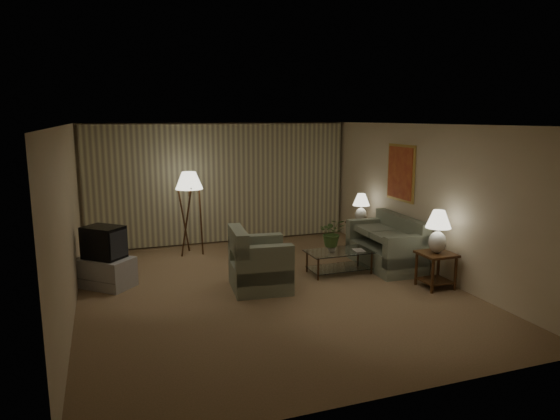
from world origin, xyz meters
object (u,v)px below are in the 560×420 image
Objects in this scene: crt_tv at (104,242)px; tv_cabinet at (106,272)px; side_table_far at (360,231)px; vase at (332,248)px; sofa at (385,247)px; floor_lamp at (190,212)px; armchair at (260,265)px; ottoman at (255,248)px; table_lamp_far at (361,205)px; coffee_table at (339,258)px; side_table_near at (436,264)px; table_lamp_near at (438,228)px.

tv_cabinet is at bearing 0.00° from crt_tv.
side_table_far is 1.89m from vase.
sofa is 3.99m from floor_lamp.
armchair reaches higher than side_table_far.
sofa reaches higher than vase.
ottoman is (0.46, 1.81, -0.22)m from armchair.
armchair is 0.68× the size of floor_lamp.
floor_lamp is (-3.35, 2.11, 0.52)m from sofa.
coffee_table is (-1.17, -1.35, -0.69)m from table_lamp_far.
side_table_near is 3.91× the size of vase.
table_lamp_near is at bearing -46.89° from coffee_table.
tv_cabinet is (-5.20, 1.90, -0.16)m from side_table_near.
armchair is 1.50m from vase.
crt_tv is at bearing 159.94° from table_lamp_near.
table_lamp_near is 0.94× the size of crt_tv.
sofa is 1.04× the size of floor_lamp.
armchair is 3.29m from table_lamp_far.
table_lamp_far is at bearing 45.64° from vase.
crt_tv is 4.97× the size of vase.
side_table_near is 5.55m from crt_tv.
table_lamp_near is 1.23× the size of ottoman.
vase is (-1.32, -1.35, 0.09)m from side_table_far.
sofa is 2.49× the size of table_lamp_near.
vase is at bearing -134.36° from side_table_far.
side_table_near is 0.58× the size of tv_cabinet.
crt_tv reaches higher than vase.
tv_cabinet is at bearing 159.94° from side_table_near.
side_table_far is at bearing 90.00° from table_lamp_near.
sofa reaches higher than side_table_far.
crt_tv is at bearing 159.94° from side_table_near.
table_lamp_far is 3.60m from floor_lamp.
floor_lamp is at bearing 85.10° from tv_cabinet.
side_table_far is 0.83× the size of table_lamp_near.
crt_tv is (-5.20, 1.90, 0.36)m from side_table_near.
side_table_near is 3.59m from ottoman.
sofa is at bearing -96.84° from side_table_far.
crt_tv is 3.06m from ottoman.
table_lamp_near is 0.69× the size of tv_cabinet.
coffee_table reaches higher than ottoman.
table_lamp_far reaches higher than armchair.
side_table_far is at bearing 175.59° from sofa.
sofa is at bearing 96.34° from side_table_near.
coffee_table is at bearing -81.97° from sofa.
side_table_near is 1.82m from vase.
coffee_table is at bearing 0.00° from vase.
ottoman is at bearing 123.85° from vase.
table_lamp_near is at bearing 22.53° from crt_tv.
floor_lamp reaches higher than coffee_table.
table_lamp_near reaches higher than coffee_table.
floor_lamp is 3.13m from vase.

